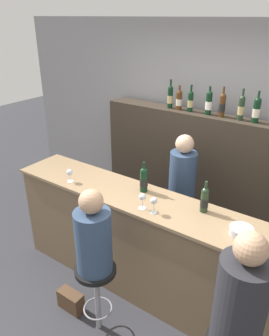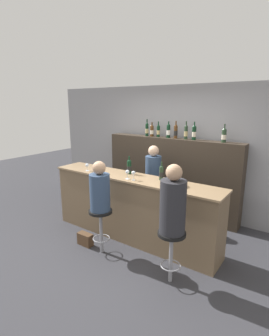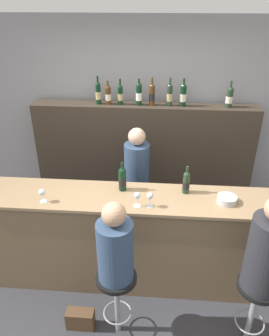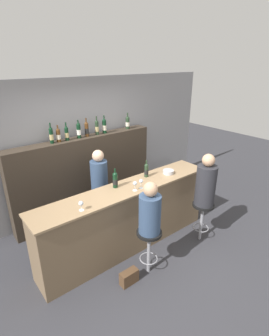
{
  "view_description": "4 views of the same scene",
  "coord_description": "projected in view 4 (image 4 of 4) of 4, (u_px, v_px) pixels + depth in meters",
  "views": [
    {
      "loc": [
        1.37,
        -1.93,
        2.62
      ],
      "look_at": [
        -0.13,
        0.19,
        1.4
      ],
      "focal_mm": 35.0,
      "sensor_mm": 36.0,
      "label": 1
    },
    {
      "loc": [
        2.39,
        -3.05,
        2.24
      ],
      "look_at": [
        0.08,
        0.2,
        1.25
      ],
      "focal_mm": 28.0,
      "sensor_mm": 36.0,
      "label": 2
    },
    {
      "loc": [
        0.19,
        -2.36,
        2.83
      ],
      "look_at": [
        -0.01,
        0.16,
        1.45
      ],
      "focal_mm": 35.0,
      "sensor_mm": 36.0,
      "label": 3
    },
    {
      "loc": [
        -2.15,
        -2.57,
        2.87
      ],
      "look_at": [
        0.1,
        0.22,
        1.38
      ],
      "focal_mm": 28.0,
      "sensor_mm": 36.0,
      "label": 4
    }
  ],
  "objects": [
    {
      "name": "ground_plane",
      "position": [
        138.0,
        253.0,
        4.2
      ],
      "size": [
        16.0,
        16.0,
        0.0
      ],
      "primitive_type": "plane",
      "color": "#333338"
    },
    {
      "name": "wall_back",
      "position": [
        78.0,
        149.0,
        5.0
      ],
      "size": [
        6.4,
        0.05,
        2.6
      ],
      "color": "gray",
      "rests_on": "ground_plane"
    },
    {
      "name": "bar_counter",
      "position": [
        128.0,
        218.0,
        4.17
      ],
      "size": [
        3.04,
        0.54,
        1.08
      ],
      "color": "brown",
      "rests_on": "ground_plane"
    },
    {
      "name": "back_bar_cabinet",
      "position": [
        86.0,
        177.0,
        5.03
      ],
      "size": [
        2.85,
        0.28,
        1.57
      ],
      "color": "#382D23",
      "rests_on": "ground_plane"
    },
    {
      "name": "wine_bottle_counter_0",
      "position": [
        115.0,
        180.0,
        3.91
      ],
      "size": [
        0.08,
        0.08,
        0.3
      ],
      "color": "black",
      "rests_on": "bar_counter"
    },
    {
      "name": "wine_bottle_counter_1",
      "position": [
        146.0,
        170.0,
        4.28
      ],
      "size": [
        0.07,
        0.07,
        0.29
      ],
      "color": "#233823",
      "rests_on": "bar_counter"
    },
    {
      "name": "wine_bottle_backbar_0",
      "position": [
        51.0,
        135.0,
        4.35
      ],
      "size": [
        0.07,
        0.07,
        0.35
      ],
      "color": "black",
      "rests_on": "back_bar_cabinet"
    },
    {
      "name": "wine_bottle_backbar_1",
      "position": [
        58.0,
        135.0,
        4.42
      ],
      "size": [
        0.07,
        0.07,
        0.29
      ],
      "color": "#4C2D14",
      "rests_on": "back_bar_cabinet"
    },
    {
      "name": "wine_bottle_backbar_2",
      "position": [
        67.0,
        133.0,
        4.51
      ],
      "size": [
        0.07,
        0.07,
        0.31
      ],
      "color": "black",
      "rests_on": "back_bar_cabinet"
    },
    {
      "name": "wine_bottle_backbar_3",
      "position": [
        79.0,
        130.0,
        4.64
      ],
      "size": [
        0.07,
        0.07,
        0.32
      ],
      "color": "black",
      "rests_on": "back_bar_cabinet"
    },
    {
      "name": "wine_bottle_backbar_4",
      "position": [
        87.0,
        129.0,
        4.73
      ],
      "size": [
        0.07,
        0.07,
        0.34
      ],
      "color": "#4C2D14",
      "rests_on": "back_bar_cabinet"
    },
    {
      "name": "wine_bottle_backbar_5",
      "position": [
        97.0,
        127.0,
        4.86
      ],
      "size": [
        0.07,
        0.07,
        0.34
      ],
      "color": "#233823",
      "rests_on": "back_bar_cabinet"
    },
    {
      "name": "wine_bottle_backbar_6",
      "position": [
        104.0,
        126.0,
        4.95
      ],
      "size": [
        0.08,
        0.08,
        0.34
      ],
      "color": "black",
      "rests_on": "back_bar_cabinet"
    },
    {
      "name": "wine_bottle_backbar_7",
      "position": [
        128.0,
        122.0,
        5.28
      ],
      "size": [
        0.08,
        0.08,
        0.32
      ],
      "color": "#233823",
      "rests_on": "back_bar_cabinet"
    },
    {
      "name": "wine_glass_0",
      "position": [
        81.0,
        204.0,
        3.32
      ],
      "size": [
        0.07,
        0.07,
        0.14
      ],
      "color": "silver",
      "rests_on": "bar_counter"
    },
    {
      "name": "wine_glass_1",
      "position": [
        135.0,
        184.0,
        3.82
      ],
      "size": [
        0.07,
        0.07,
        0.15
      ],
      "color": "silver",
      "rests_on": "bar_counter"
    },
    {
      "name": "wine_glass_2",
      "position": [
        141.0,
        182.0,
        3.89
      ],
      "size": [
        0.06,
        0.06,
        0.15
      ],
      "color": "silver",
      "rests_on": "bar_counter"
    },
    {
      "name": "metal_bowl",
      "position": [
        168.0,
        172.0,
        4.43
      ],
      "size": [
        0.18,
        0.18,
        0.06
      ],
      "color": "#B7B7BC",
      "rests_on": "bar_counter"
    },
    {
      "name": "bar_stool_left",
      "position": [
        149.0,
        241.0,
        3.64
      ],
      "size": [
        0.35,
        0.35,
        0.69
      ],
      "color": "gray",
      "rests_on": "ground_plane"
    },
    {
      "name": "guest_seated_left",
      "position": [
        150.0,
        211.0,
        3.46
      ],
      "size": [
        0.3,
        0.3,
        0.75
      ],
      "color": "#334766",
      "rests_on": "bar_stool_left"
    },
    {
      "name": "bar_stool_right",
      "position": [
        203.0,
        212.0,
        4.33
      ],
      "size": [
        0.35,
        0.35,
        0.69
      ],
      "color": "gray",
      "rests_on": "ground_plane"
    },
    {
      "name": "guest_seated_right",
      "position": [
        206.0,
        183.0,
        4.13
      ],
      "size": [
        0.32,
        0.32,
        0.86
      ],
      "color": "#28282D",
      "rests_on": "bar_stool_right"
    },
    {
      "name": "bartender",
      "position": [
        100.0,
        193.0,
        4.62
      ],
      "size": [
        0.29,
        0.29,
        1.49
      ],
      "color": "#334766",
      "rests_on": "ground_plane"
    },
    {
      "name": "handbag",
      "position": [
        129.0,
        277.0,
        3.6
      ],
      "size": [
        0.26,
        0.12,
        0.2
      ],
      "color": "#513823",
      "rests_on": "ground_plane"
    }
  ]
}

